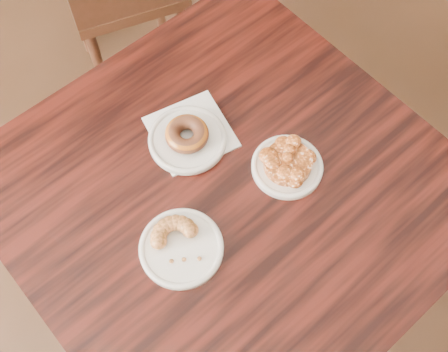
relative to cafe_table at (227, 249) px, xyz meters
name	(u,v)px	position (x,y,z in m)	size (l,w,h in m)	color
floor	(297,280)	(0.23, -0.06, -0.38)	(5.00, 5.00, 0.00)	black
cafe_table	(227,249)	(0.00, 0.00, 0.00)	(0.88, 0.88, 0.75)	black
napkin	(191,132)	(-0.03, 0.15, 0.38)	(0.16, 0.16, 0.00)	white
plate_donut	(187,140)	(-0.04, 0.13, 0.39)	(0.17, 0.17, 0.01)	silver
plate_cruller	(181,248)	(-0.13, -0.09, 0.38)	(0.17, 0.17, 0.01)	white
plate_fritter	(287,167)	(0.13, 0.00, 0.38)	(0.15, 0.15, 0.01)	white
glazed_donut	(187,134)	(-0.04, 0.13, 0.41)	(0.09, 0.09, 0.03)	brown
apple_fritter	(288,162)	(0.13, 0.00, 0.40)	(0.14, 0.14, 0.03)	#4E2008
cruller_fragment	(181,244)	(-0.13, -0.09, 0.40)	(0.11, 0.11, 0.03)	#5B3612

